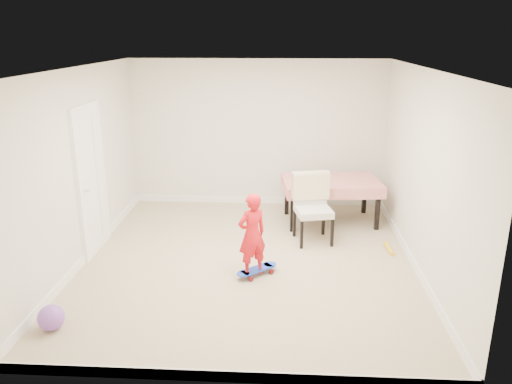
# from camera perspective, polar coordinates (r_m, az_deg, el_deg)

# --- Properties ---
(ground) EXTENTS (5.00, 5.00, 0.00)m
(ground) POSITION_cam_1_polar(r_m,az_deg,el_deg) (6.96, -0.92, -7.96)
(ground) COLOR tan
(ground) RESTS_ON ground
(ceiling) EXTENTS (4.50, 5.00, 0.04)m
(ceiling) POSITION_cam_1_polar(r_m,az_deg,el_deg) (6.28, -1.04, 13.75)
(ceiling) COLOR white
(ceiling) RESTS_ON wall_back
(wall_back) EXTENTS (4.50, 0.04, 2.60)m
(wall_back) POSITION_cam_1_polar(r_m,az_deg,el_deg) (8.91, 0.19, 6.64)
(wall_back) COLOR silver
(wall_back) RESTS_ON ground
(wall_front) EXTENTS (4.50, 0.04, 2.60)m
(wall_front) POSITION_cam_1_polar(r_m,az_deg,el_deg) (4.17, -3.48, -6.65)
(wall_front) COLOR silver
(wall_front) RESTS_ON ground
(wall_left) EXTENTS (0.04, 5.00, 2.60)m
(wall_left) POSITION_cam_1_polar(r_m,az_deg,el_deg) (7.02, -19.47, 2.55)
(wall_left) COLOR silver
(wall_left) RESTS_ON ground
(wall_right) EXTENTS (0.04, 5.00, 2.60)m
(wall_right) POSITION_cam_1_polar(r_m,az_deg,el_deg) (6.72, 18.36, 2.01)
(wall_right) COLOR silver
(wall_right) RESTS_ON ground
(door) EXTENTS (0.11, 0.94, 2.11)m
(door) POSITION_cam_1_polar(r_m,az_deg,el_deg) (7.36, -18.33, 1.11)
(door) COLOR white
(door) RESTS_ON ground
(baseboard_back) EXTENTS (4.50, 0.02, 0.12)m
(baseboard_back) POSITION_cam_1_polar(r_m,az_deg,el_deg) (9.24, 0.18, -0.91)
(baseboard_back) COLOR white
(baseboard_back) RESTS_ON ground
(baseboard_front) EXTENTS (4.50, 0.02, 0.12)m
(baseboard_front) POSITION_cam_1_polar(r_m,az_deg,el_deg) (4.81, -3.20, -20.28)
(baseboard_front) COLOR white
(baseboard_front) RESTS_ON ground
(baseboard_left) EXTENTS (0.02, 5.00, 0.12)m
(baseboard_left) POSITION_cam_1_polar(r_m,az_deg,el_deg) (7.43, -18.56, -6.71)
(baseboard_left) COLOR white
(baseboard_left) RESTS_ON ground
(baseboard_right) EXTENTS (0.02, 5.00, 0.12)m
(baseboard_right) POSITION_cam_1_polar(r_m,az_deg,el_deg) (7.14, 17.48, -7.61)
(baseboard_right) COLOR white
(baseboard_right) RESTS_ON ground
(dining_table) EXTENTS (1.65, 1.14, 0.72)m
(dining_table) POSITION_cam_1_polar(r_m,az_deg,el_deg) (8.34, 8.49, -1.01)
(dining_table) COLOR red
(dining_table) RESTS_ON ground
(dining_chair) EXTENTS (0.68, 0.75, 1.03)m
(dining_chair) POSITION_cam_1_polar(r_m,az_deg,el_deg) (7.46, 6.59, -1.95)
(dining_chair) COLOR silver
(dining_chair) RESTS_ON ground
(skateboard) EXTENTS (0.61, 0.56, 0.09)m
(skateboard) POSITION_cam_1_polar(r_m,az_deg,el_deg) (6.58, 0.10, -9.09)
(skateboard) COLOR blue
(skateboard) RESTS_ON ground
(child) EXTENTS (0.48, 0.44, 1.09)m
(child) POSITION_cam_1_polar(r_m,az_deg,el_deg) (6.35, -0.46, -5.18)
(child) COLOR red
(child) RESTS_ON ground
(balloon) EXTENTS (0.28, 0.28, 0.28)m
(balloon) POSITION_cam_1_polar(r_m,az_deg,el_deg) (5.86, -22.38, -13.14)
(balloon) COLOR purple
(balloon) RESTS_ON ground
(foam_toy) EXTENTS (0.08, 0.40, 0.06)m
(foam_toy) POSITION_cam_1_polar(r_m,az_deg,el_deg) (7.54, 14.94, -6.25)
(foam_toy) COLOR yellow
(foam_toy) RESTS_ON ground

